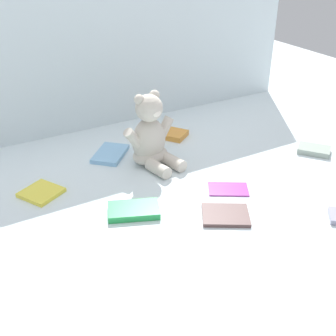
{
  "coord_description": "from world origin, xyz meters",
  "views": [
    {
      "loc": [
        -0.47,
        -0.97,
        0.67
      ],
      "look_at": [
        0.02,
        -0.1,
        0.1
      ],
      "focal_mm": 45.63,
      "sensor_mm": 36.0,
      "label": 1
    }
  ],
  "objects_px": {
    "book_case_6": "(314,150)",
    "teddy_bear": "(151,138)",
    "book_case_2": "(134,210)",
    "book_case_1": "(172,336)",
    "book_case_5": "(110,154)",
    "book_case_0": "(226,215)",
    "book_case_4": "(171,134)",
    "book_case_7": "(228,189)",
    "book_case_3": "(41,192)"
  },
  "relations": [
    {
      "from": "book_case_3",
      "to": "book_case_0",
      "type": "bearing_deg",
      "value": 109.29
    },
    {
      "from": "book_case_0",
      "to": "book_case_7",
      "type": "height_order",
      "value": "book_case_0"
    },
    {
      "from": "book_case_2",
      "to": "book_case_3",
      "type": "height_order",
      "value": "book_case_2"
    },
    {
      "from": "book_case_0",
      "to": "book_case_3",
      "type": "distance_m",
      "value": 0.53
    },
    {
      "from": "teddy_bear",
      "to": "book_case_4",
      "type": "relative_size",
      "value": 2.24
    },
    {
      "from": "book_case_1",
      "to": "book_case_2",
      "type": "height_order",
      "value": "book_case_2"
    },
    {
      "from": "book_case_1",
      "to": "book_case_3",
      "type": "xyz_separation_m",
      "value": [
        -0.08,
        0.61,
        0.0
      ]
    },
    {
      "from": "book_case_7",
      "to": "book_case_0",
      "type": "bearing_deg",
      "value": 171.47
    },
    {
      "from": "book_case_6",
      "to": "book_case_7",
      "type": "height_order",
      "value": "book_case_6"
    },
    {
      "from": "book_case_0",
      "to": "book_case_6",
      "type": "height_order",
      "value": "book_case_6"
    },
    {
      "from": "book_case_1",
      "to": "book_case_3",
      "type": "height_order",
      "value": "book_case_3"
    },
    {
      "from": "teddy_bear",
      "to": "book_case_3",
      "type": "distance_m",
      "value": 0.37
    },
    {
      "from": "book_case_4",
      "to": "book_case_5",
      "type": "height_order",
      "value": "book_case_4"
    },
    {
      "from": "book_case_0",
      "to": "book_case_2",
      "type": "relative_size",
      "value": 0.91
    },
    {
      "from": "book_case_0",
      "to": "book_case_5",
      "type": "relative_size",
      "value": 0.89
    },
    {
      "from": "book_case_0",
      "to": "book_case_1",
      "type": "xyz_separation_m",
      "value": [
        -0.31,
        -0.26,
        -0.0
      ]
    },
    {
      "from": "book_case_2",
      "to": "book_case_3",
      "type": "xyz_separation_m",
      "value": [
        -0.19,
        0.21,
        -0.0
      ]
    },
    {
      "from": "book_case_0",
      "to": "book_case_4",
      "type": "bearing_deg",
      "value": 17.01
    },
    {
      "from": "book_case_2",
      "to": "book_case_4",
      "type": "height_order",
      "value": "book_case_4"
    },
    {
      "from": "book_case_6",
      "to": "book_case_7",
      "type": "relative_size",
      "value": 0.91
    },
    {
      "from": "book_case_2",
      "to": "book_case_6",
      "type": "distance_m",
      "value": 0.68
    },
    {
      "from": "teddy_bear",
      "to": "book_case_6",
      "type": "bearing_deg",
      "value": -34.27
    },
    {
      "from": "book_case_4",
      "to": "book_case_6",
      "type": "xyz_separation_m",
      "value": [
        0.36,
        -0.35,
        -0.0
      ]
    },
    {
      "from": "book_case_1",
      "to": "book_case_5",
      "type": "bearing_deg",
      "value": 57.52
    },
    {
      "from": "book_case_3",
      "to": "book_case_6",
      "type": "xyz_separation_m",
      "value": [
        0.87,
        -0.19,
        0.0
      ]
    },
    {
      "from": "book_case_5",
      "to": "book_case_3",
      "type": "bearing_deg",
      "value": -112.5
    },
    {
      "from": "book_case_5",
      "to": "book_case_6",
      "type": "relative_size",
      "value": 1.33
    },
    {
      "from": "book_case_6",
      "to": "book_case_7",
      "type": "bearing_deg",
      "value": -31.37
    },
    {
      "from": "book_case_5",
      "to": "book_case_6",
      "type": "bearing_deg",
      "value": 15.32
    },
    {
      "from": "book_case_3",
      "to": "book_case_5",
      "type": "relative_size",
      "value": 0.73
    },
    {
      "from": "book_case_1",
      "to": "book_case_3",
      "type": "distance_m",
      "value": 0.61
    },
    {
      "from": "book_case_4",
      "to": "book_case_5",
      "type": "bearing_deg",
      "value": 152.17
    },
    {
      "from": "teddy_bear",
      "to": "book_case_6",
      "type": "relative_size",
      "value": 2.26
    },
    {
      "from": "teddy_bear",
      "to": "book_case_7",
      "type": "bearing_deg",
      "value": -77.4
    },
    {
      "from": "teddy_bear",
      "to": "book_case_2",
      "type": "bearing_deg",
      "value": -138.92
    },
    {
      "from": "book_case_2",
      "to": "book_case_0",
      "type": "bearing_deg",
      "value": -101.3
    },
    {
      "from": "book_case_6",
      "to": "teddy_bear",
      "type": "bearing_deg",
      "value": -60.61
    },
    {
      "from": "book_case_5",
      "to": "book_case_2",
      "type": "bearing_deg",
      "value": -59.63
    },
    {
      "from": "book_case_4",
      "to": "book_case_7",
      "type": "xyz_separation_m",
      "value": [
        -0.04,
        -0.4,
        -0.01
      ]
    },
    {
      "from": "book_case_4",
      "to": "book_case_5",
      "type": "xyz_separation_m",
      "value": [
        -0.25,
        -0.03,
        -0.0
      ]
    },
    {
      "from": "book_case_2",
      "to": "book_case_1",
      "type": "bearing_deg",
      "value": -173.46
    },
    {
      "from": "book_case_4",
      "to": "book_case_1",
      "type": "bearing_deg",
      "value": -154.7
    },
    {
      "from": "book_case_7",
      "to": "book_case_4",
      "type": "bearing_deg",
      "value": 25.77
    },
    {
      "from": "book_case_7",
      "to": "book_case_1",
      "type": "bearing_deg",
      "value": 163.47
    },
    {
      "from": "teddy_bear",
      "to": "book_case_0",
      "type": "relative_size",
      "value": 1.92
    },
    {
      "from": "book_case_6",
      "to": "book_case_0",
      "type": "bearing_deg",
      "value": -20.8
    },
    {
      "from": "book_case_0",
      "to": "book_case_3",
      "type": "relative_size",
      "value": 1.22
    },
    {
      "from": "book_case_0",
      "to": "book_case_2",
      "type": "distance_m",
      "value": 0.24
    },
    {
      "from": "book_case_5",
      "to": "book_case_0",
      "type": "bearing_deg",
      "value": -31.79
    },
    {
      "from": "book_case_2",
      "to": "book_case_7",
      "type": "xyz_separation_m",
      "value": [
        0.29,
        -0.03,
        -0.01
      ]
    }
  ]
}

